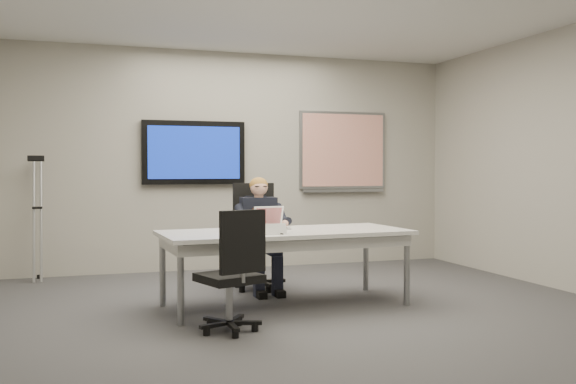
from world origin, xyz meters
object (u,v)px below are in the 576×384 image
object	(u,v)px
office_chair_near	(232,294)
laptop	(270,223)
seated_person	(262,246)
office_chair_far	(257,256)
conference_table	(285,239)

from	to	relation	value
office_chair_near	laptop	xyz separation A→B (m)	(0.62, 1.01, 0.46)
seated_person	laptop	size ratio (longest dim) A/B	3.76
seated_person	office_chair_far	bearing A→B (deg)	90.43
office_chair_far	seated_person	world-z (taller)	seated_person
office_chair_far	laptop	size ratio (longest dim) A/B	3.55
office_chair_far	laptop	xyz separation A→B (m)	(-0.07, -0.76, 0.41)
conference_table	office_chair_far	distance (m)	0.99
conference_table	seated_person	xyz separation A→B (m)	(-0.02, 0.71, -0.15)
seated_person	laptop	distance (m)	0.59
office_chair_near	seated_person	bearing A→B (deg)	-132.30
office_chair_far	conference_table	bearing A→B (deg)	-84.43
conference_table	office_chair_far	size ratio (longest dim) A/B	2.08
conference_table	laptop	size ratio (longest dim) A/B	7.39
conference_table	office_chair_far	world-z (taller)	office_chair_far
office_chair_near	office_chair_far	bearing A→B (deg)	-129.42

